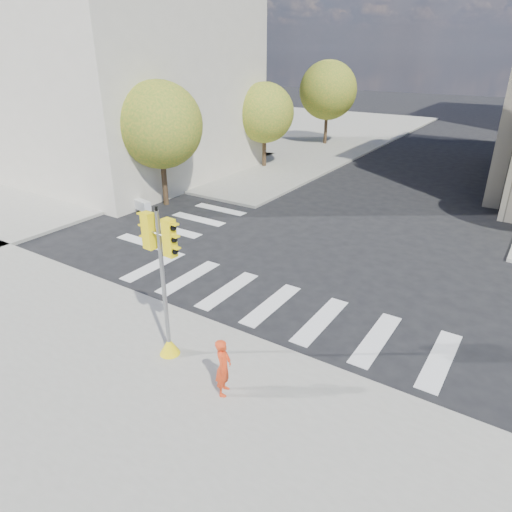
{
  "coord_description": "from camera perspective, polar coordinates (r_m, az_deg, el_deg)",
  "views": [
    {
      "loc": [
        6.65,
        -13.25,
        7.78
      ],
      "look_at": [
        -0.15,
        -2.86,
        2.1
      ],
      "focal_mm": 32.0,
      "sensor_mm": 36.0,
      "label": 1
    }
  ],
  "objects": [
    {
      "name": "ground",
      "position": [
        16.74,
        5.82,
        -3.25
      ],
      "size": [
        160.0,
        160.0,
        0.0
      ],
      "primitive_type": "plane",
      "color": "black",
      "rests_on": "ground"
    },
    {
      "name": "sidewalk_far_left",
      "position": [
        48.06,
        -0.99,
        15.34
      ],
      "size": [
        28.0,
        40.0,
        0.15
      ],
      "primitive_type": "cube",
      "color": "gray",
      "rests_on": "ground"
    },
    {
      "name": "classical_building",
      "position": [
        34.11,
        -19.56,
        21.04
      ],
      "size": [
        19.0,
        15.0,
        12.7
      ],
      "color": "beige",
      "rests_on": "ground"
    },
    {
      "name": "tree_lw_near",
      "position": [
        24.59,
        -11.95,
        15.7
      ],
      "size": [
        4.4,
        4.4,
        6.41
      ],
      "color": "#382616",
      "rests_on": "ground"
    },
    {
      "name": "tree_lw_mid",
      "position": [
        32.45,
        1.07,
        17.45
      ],
      "size": [
        4.0,
        4.0,
        5.77
      ],
      "color": "#382616",
      "rests_on": "ground"
    },
    {
      "name": "tree_lw_far",
      "position": [
        41.14,
        9.0,
        19.77
      ],
      "size": [
        4.8,
        4.8,
        6.95
      ],
      "color": "#382616",
      "rests_on": "ground"
    },
    {
      "name": "traffic_signal",
      "position": [
        12.05,
        -11.34,
        -5.03
      ],
      "size": [
        1.08,
        0.56,
        4.23
      ],
      "rotation": [
        0.0,
        0.0,
        -0.09
      ],
      "color": "yellow",
      "rests_on": "sidewalk_near"
    },
    {
      "name": "photographer",
      "position": [
        11.12,
        -4.1,
        -13.69
      ],
      "size": [
        0.55,
        0.65,
        1.51
      ],
      "primitive_type": "imported",
      "rotation": [
        0.0,
        0.0,
        1.97
      ],
      "color": "red",
      "rests_on": "sidewalk_near"
    },
    {
      "name": "planter_wall",
      "position": [
        26.41,
        -16.99,
        7.27
      ],
      "size": [
        5.97,
        1.53,
        0.5
      ],
      "primitive_type": "cube",
      "rotation": [
        0.0,
        0.0,
        -0.19
      ],
      "color": "silver",
      "rests_on": "sidewalk_left_near"
    }
  ]
}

